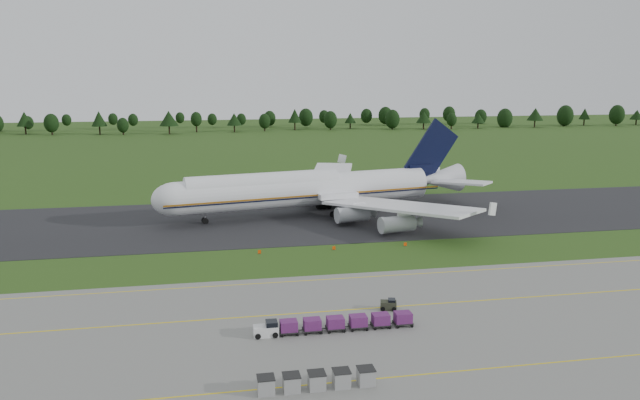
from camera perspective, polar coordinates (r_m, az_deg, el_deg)
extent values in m
plane|color=#274815|center=(99.48, -2.36, -5.57)|extent=(600.00, 600.00, 0.00)
cube|color=slate|center=(68.21, 1.84, -13.90)|extent=(300.00, 52.00, 0.06)
cube|color=black|center=(126.28, -4.18, -1.83)|extent=(300.00, 40.00, 0.08)
cube|color=yellow|center=(78.97, -0.05, -10.18)|extent=(300.00, 0.25, 0.01)
cube|color=yellow|center=(62.98, 3.06, -16.17)|extent=(300.00, 0.20, 0.01)
cube|color=yellow|center=(90.06, -1.45, -7.38)|extent=(120.00, 0.20, 0.01)
cylinder|color=black|center=(331.19, -25.32, 5.79)|extent=(0.70, 0.70, 3.87)
cone|color=black|center=(330.78, -25.40, 6.72)|extent=(7.50, 7.50, 6.89)
cylinder|color=black|center=(322.65, -23.30, 5.81)|extent=(0.70, 0.70, 3.66)
sphere|color=black|center=(322.35, -23.35, 6.48)|extent=(6.84, 6.84, 6.84)
cylinder|color=black|center=(316.04, -19.49, 6.02)|extent=(0.70, 0.70, 4.01)
cone|color=black|center=(315.61, -19.56, 7.03)|extent=(7.16, 7.16, 7.13)
cylinder|color=black|center=(311.55, -17.55, 5.98)|extent=(0.70, 0.70, 2.97)
sphere|color=black|center=(311.29, -17.58, 6.54)|extent=(5.45, 5.45, 5.45)
cylinder|color=black|center=(308.96, -13.61, 6.25)|extent=(0.70, 0.70, 4.00)
cone|color=black|center=(308.51, -13.66, 7.27)|extent=(8.99, 8.99, 7.11)
cylinder|color=black|center=(315.84, -11.22, 6.48)|extent=(0.70, 0.70, 4.23)
sphere|color=black|center=(315.49, -11.25, 7.27)|extent=(5.49, 5.49, 5.49)
cylinder|color=black|center=(313.82, -7.83, 6.48)|extent=(0.70, 0.70, 3.35)
cone|color=black|center=(313.45, -7.85, 7.33)|extent=(7.38, 7.38, 5.96)
cylinder|color=black|center=(316.70, -5.08, 6.59)|extent=(0.70, 0.70, 3.30)
sphere|color=black|center=(316.42, -5.09, 7.20)|extent=(5.81, 5.81, 5.81)
cylinder|color=black|center=(322.47, -2.31, 6.76)|extent=(0.70, 0.70, 3.86)
cone|color=black|center=(322.05, -2.32, 7.71)|extent=(6.84, 6.84, 6.87)
cylinder|color=black|center=(322.56, 0.95, 6.73)|extent=(0.70, 0.70, 3.41)
sphere|color=black|center=(322.28, 0.95, 7.35)|extent=(6.90, 6.90, 6.90)
cylinder|color=black|center=(329.59, 2.78, 6.79)|extent=(0.70, 0.70, 2.98)
cone|color=black|center=(329.26, 2.79, 7.51)|extent=(5.89, 5.89, 5.30)
cylinder|color=black|center=(326.84, 6.62, 6.73)|extent=(0.70, 0.70, 3.50)
sphere|color=black|center=(326.56, 6.63, 7.36)|extent=(7.56, 7.56, 7.56)
cylinder|color=black|center=(330.64, 9.44, 6.69)|extent=(0.70, 0.70, 3.33)
cone|color=black|center=(330.28, 9.47, 7.49)|extent=(7.78, 7.78, 5.92)
cylinder|color=black|center=(332.97, 11.92, 6.63)|extent=(0.70, 0.70, 3.30)
sphere|color=black|center=(332.71, 11.94, 7.21)|extent=(5.32, 5.32, 5.32)
cylinder|color=black|center=(341.06, 14.24, 6.60)|extent=(0.70, 0.70, 2.90)
cone|color=black|center=(340.76, 14.27, 7.28)|extent=(7.06, 7.06, 5.15)
cylinder|color=black|center=(352.62, 16.51, 6.66)|extent=(0.70, 0.70, 3.13)
sphere|color=black|center=(352.38, 16.54, 7.18)|extent=(8.13, 8.13, 8.13)
cylinder|color=black|center=(356.52, 19.03, 6.60)|extent=(0.70, 0.70, 3.74)
cone|color=black|center=(356.16, 19.09, 7.43)|extent=(8.62, 8.62, 6.65)
cylinder|color=black|center=(369.89, 21.46, 6.60)|extent=(0.70, 0.70, 3.78)
sphere|color=black|center=(369.62, 21.51, 7.19)|extent=(8.77, 8.77, 8.77)
cylinder|color=black|center=(378.63, 22.99, 6.55)|extent=(0.70, 0.70, 3.46)
cone|color=black|center=(378.31, 23.04, 7.28)|extent=(5.94, 5.94, 6.14)
cylinder|color=black|center=(382.34, 25.45, 6.44)|extent=(0.70, 0.70, 4.08)
sphere|color=black|center=(382.06, 25.51, 7.06)|extent=(8.19, 8.19, 8.19)
cylinder|color=black|center=(394.98, 26.93, 6.36)|extent=(0.70, 0.70, 3.05)
cone|color=black|center=(394.70, 26.98, 6.97)|extent=(7.28, 7.28, 5.41)
cylinder|color=white|center=(129.32, -1.29, 0.92)|extent=(53.75, 16.00, 6.63)
cylinder|color=white|center=(126.32, -5.23, 1.34)|extent=(31.74, 10.64, 5.17)
sphere|color=white|center=(123.20, -13.08, 0.07)|extent=(6.63, 6.63, 6.63)
cone|color=white|center=(142.82, 10.83, 1.93)|extent=(11.09, 8.00, 6.30)
cube|color=orange|center=(126.34, -0.78, 0.41)|extent=(58.03, 10.51, 0.32)
cube|color=white|center=(118.57, 7.23, -0.57)|extent=(25.93, 30.71, 0.51)
cube|color=white|center=(149.96, 0.94, 2.09)|extent=(17.38, 32.64, 0.51)
cylinder|color=#9EA0A6|center=(121.37, 2.99, -1.32)|extent=(6.87, 4.04, 2.95)
cylinder|color=#9EA0A6|center=(114.39, 7.07, -2.20)|extent=(6.87, 4.04, 2.95)
cylinder|color=#9EA0A6|center=(142.45, -0.76, 0.64)|extent=(6.87, 4.04, 2.95)
cylinder|color=#9EA0A6|center=(153.30, -0.50, 1.43)|extent=(6.87, 4.04, 2.95)
cube|color=black|center=(140.74, 10.13, 4.36)|extent=(13.31, 2.88, 14.79)
cube|color=white|center=(137.78, 12.82, 1.61)|extent=(11.80, 12.27, 0.41)
cube|color=white|center=(149.31, 9.91, 2.49)|extent=(9.15, 13.00, 0.41)
cylinder|color=slate|center=(124.93, -10.48, -1.69)|extent=(0.33, 0.33, 2.03)
cylinder|color=black|center=(125.03, -10.47, -1.87)|extent=(1.33, 1.03, 1.20)
cylinder|color=slate|center=(128.34, 1.67, -1.14)|extent=(0.33, 0.33, 2.03)
cylinder|color=black|center=(128.44, 1.67, -1.32)|extent=(1.33, 1.03, 1.20)
cylinder|color=slate|center=(135.86, 0.34, -0.42)|extent=(0.33, 0.33, 2.03)
cylinder|color=black|center=(135.95, 0.34, -0.59)|extent=(1.33, 1.03, 1.20)
cube|color=silver|center=(72.37, -4.96, -11.83)|extent=(2.82, 1.52, 1.19)
cylinder|color=black|center=(71.71, -5.70, -12.31)|extent=(0.65, 0.24, 0.65)
cube|color=black|center=(72.72, -2.87, -11.87)|extent=(2.17, 1.63, 0.13)
cube|color=#561D56|center=(72.46, -2.88, -11.39)|extent=(1.96, 1.52, 1.19)
cylinder|color=black|center=(72.01, -3.49, -12.29)|extent=(0.37, 0.16, 0.37)
cube|color=black|center=(73.09, -0.72, -11.73)|extent=(2.17, 1.63, 0.13)
cube|color=#561D56|center=(72.83, -0.72, -11.25)|extent=(1.96, 1.52, 1.19)
cylinder|color=black|center=(72.35, -1.31, -12.15)|extent=(0.37, 0.16, 0.37)
cube|color=black|center=(73.56, 1.41, -11.57)|extent=(2.17, 1.63, 0.13)
cube|color=#561D56|center=(73.31, 1.41, -11.10)|extent=(1.96, 1.52, 1.19)
cylinder|color=black|center=(72.79, 0.85, -11.99)|extent=(0.37, 0.16, 0.37)
cube|color=black|center=(74.13, 3.50, -11.40)|extent=(2.17, 1.63, 0.13)
cube|color=#561D56|center=(73.88, 3.51, -10.94)|extent=(1.96, 1.52, 1.19)
cylinder|color=black|center=(73.34, 2.98, -11.82)|extent=(0.37, 0.16, 0.37)
cube|color=black|center=(74.79, 5.56, -11.22)|extent=(2.17, 1.63, 0.13)
cube|color=#561D56|center=(74.54, 5.57, -10.76)|extent=(1.96, 1.52, 1.19)
cylinder|color=black|center=(73.97, 5.07, -11.64)|extent=(0.37, 0.16, 0.37)
cube|color=black|center=(75.55, 7.58, -11.03)|extent=(2.17, 1.63, 0.13)
cube|color=#561D56|center=(75.30, 7.59, -10.57)|extent=(1.96, 1.52, 1.19)
cylinder|color=black|center=(74.70, 7.11, -11.45)|extent=(0.37, 0.16, 0.37)
cylinder|color=black|center=(72.47, -4.96, -12.03)|extent=(0.65, 0.24, 0.65)
cube|color=#313525|center=(79.99, 6.27, -9.55)|extent=(2.24, 1.68, 1.10)
cylinder|color=black|center=(79.36, 5.91, -9.92)|extent=(0.56, 0.20, 0.56)
cylinder|color=black|center=(80.81, 6.63, -9.54)|extent=(0.56, 0.20, 0.56)
cube|color=gray|center=(60.64, -4.97, -16.54)|extent=(1.56, 1.56, 1.56)
cube|color=black|center=(60.26, -4.98, -15.85)|extent=(1.66, 1.66, 0.08)
cube|color=gray|center=(60.88, -2.62, -16.39)|extent=(1.56, 1.56, 1.56)
cube|color=black|center=(60.50, -2.63, -15.70)|extent=(1.66, 1.66, 0.08)
cube|color=gray|center=(61.21, -0.31, -16.21)|extent=(1.56, 1.56, 1.56)
cube|color=black|center=(60.83, -0.31, -15.53)|extent=(1.66, 1.66, 0.08)
cube|color=gray|center=(61.63, 1.98, -16.01)|extent=(1.56, 1.56, 1.56)
cube|color=black|center=(61.25, 1.98, -15.33)|extent=(1.66, 1.66, 0.08)
cube|color=gray|center=(62.14, 4.22, -15.79)|extent=(1.56, 1.56, 1.56)
cube|color=black|center=(61.77, 4.24, -15.12)|extent=(1.66, 1.66, 0.08)
cube|color=#F44507|center=(103.59, -5.56, -4.74)|extent=(0.50, 0.12, 0.60)
cube|color=black|center=(103.67, -5.55, -4.88)|extent=(0.30, 0.30, 0.04)
cube|color=#F44507|center=(105.34, 1.28, -4.40)|extent=(0.50, 0.12, 0.60)
cube|color=black|center=(105.41, 1.28, -4.55)|extent=(0.30, 0.30, 0.04)
cube|color=#F44507|center=(108.52, 7.80, -4.03)|extent=(0.50, 0.12, 0.60)
cube|color=black|center=(108.59, 7.80, -4.17)|extent=(0.30, 0.30, 0.04)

